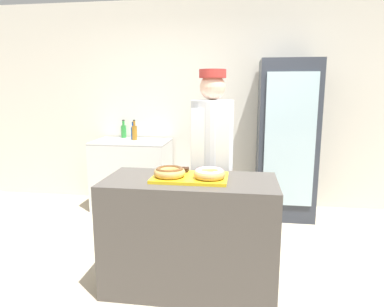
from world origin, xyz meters
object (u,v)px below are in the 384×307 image
Objects in this scene: serving_tray at (190,178)px; baker_person at (212,161)px; donut_light_glaze at (209,173)px; brownie_back_right at (202,170)px; beverage_fridge at (286,140)px; brownie_back_left at (184,170)px; donut_chocolate_glaze at (170,172)px; chest_freezer at (132,174)px; bottle_green at (124,131)px; bottle_amber at (135,132)px; bottle_blue at (133,132)px.

serving_tray is 0.33× the size of baker_person.
donut_light_glaze is 0.19m from brownie_back_right.
beverage_fridge is at bearing 62.41° from brownie_back_right.
beverage_fridge is (0.99, 1.62, 0.02)m from brownie_back_left.
donut_light_glaze reaches higher than serving_tray.
brownie_back_left is 1.90m from beverage_fridge.
donut_light_glaze is 3.22× the size of brownie_back_left.
donut_chocolate_glaze is 0.14× the size of baker_person.
chest_freezer is 0.62m from bottle_green.
brownie_back_left is (0.08, 0.17, -0.02)m from donut_chocolate_glaze.
brownie_back_left is 2.20m from bottle_green.
serving_tray is 0.15m from brownie_back_right.
bottle_amber is at bearing 122.09° from donut_light_glaze.
brownie_back_left reaches higher than chest_freezer.
donut_chocolate_glaze is at bearing -165.53° from serving_tray.
donut_light_glaze is 3.22× the size of brownie_back_right.
brownie_back_right is 0.30× the size of bottle_green.
baker_person is at bearing -124.06° from beverage_fridge.
serving_tray is at bearing -118.52° from brownie_back_right.
bottle_blue is (-1.21, 1.93, 0.04)m from donut_light_glaze.
donut_chocolate_glaze is 2.07m from chest_freezer.
chest_freezer is 0.55m from bottle_amber.
bottle_green is at bearing 139.22° from bottle_amber.
brownie_back_left reaches higher than serving_tray.
serving_tray is 2.38× the size of donut_chocolate_glaze.
bottle_green reaches higher than donut_light_glaze.
donut_light_glaze is (0.30, 0.00, 0.00)m from donut_chocolate_glaze.
bottle_amber is at bearing -57.89° from bottle_blue.
bottle_amber is at bearing -40.78° from bottle_green.
beverage_fridge is at bearing -6.77° from bottle_green.
brownie_back_left is at bearing 65.76° from donut_chocolate_glaze.
bottle_blue is (-0.99, 1.76, 0.06)m from brownie_back_left.
beverage_fridge reaches higher than bottle_blue.
beverage_fridge is 7.64× the size of bottle_green.
brownie_back_right is (0.22, 0.17, -0.02)m from donut_chocolate_glaze.
bottle_green is (-1.16, 1.87, 0.07)m from brownie_back_left.
brownie_back_left is 1.94m from bottle_amber.
baker_person is at bearing -45.91° from chest_freezer.
bottle_amber is at bearing 177.92° from beverage_fridge.
bottle_amber is (0.03, 0.06, 0.55)m from chest_freezer.
bottle_amber is at bearing 119.15° from serving_tray.
brownie_back_right is 2.01m from bottle_amber.
donut_chocolate_glaze is at bearing -113.77° from baker_person.
serving_tray is 0.57m from baker_person.
baker_person is 1.77m from bottle_blue.
bottle_blue is at bearing 176.01° from beverage_fridge.
brownie_back_right is at bearing -55.16° from bottle_green.
bottle_green reaches higher than serving_tray.
serving_tray is 0.16m from donut_light_glaze.
beverage_fridge is at bearing -3.99° from bottle_blue.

